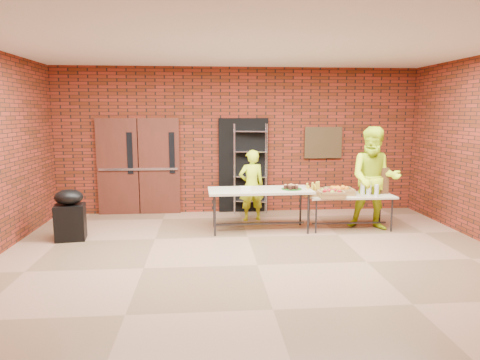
# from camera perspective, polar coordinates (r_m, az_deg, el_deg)

# --- Properties ---
(room) EXTENTS (8.08, 7.08, 3.28)m
(room) POSITION_cam_1_polar(r_m,az_deg,el_deg) (6.05, 2.44, 3.11)
(room) COLOR brown
(room) RESTS_ON ground
(double_doors) EXTENTS (1.78, 0.12, 2.10)m
(double_doors) POSITION_cam_1_polar(r_m,az_deg,el_deg) (9.59, -13.33, 1.77)
(double_doors) COLOR #4C1E15
(double_doors) RESTS_ON room
(dark_doorway) EXTENTS (1.10, 0.06, 2.10)m
(dark_doorway) POSITION_cam_1_polar(r_m,az_deg,el_deg) (9.54, 0.46, 1.95)
(dark_doorway) COLOR black
(dark_doorway) RESTS_ON room
(bronze_plaque) EXTENTS (0.85, 0.04, 0.70)m
(bronze_plaque) POSITION_cam_1_polar(r_m,az_deg,el_deg) (9.81, 11.04, 4.91)
(bronze_plaque) COLOR #3A2B17
(bronze_plaque) RESTS_ON room
(wire_rack) EXTENTS (0.76, 0.39, 1.98)m
(wire_rack) POSITION_cam_1_polar(r_m,az_deg,el_deg) (9.42, 1.39, 1.49)
(wire_rack) COLOR silver
(wire_rack) RESTS_ON room
(table_left) EXTENTS (1.95, 0.85, 0.79)m
(table_left) POSITION_cam_1_polar(r_m,az_deg,el_deg) (8.05, 2.66, -1.71)
(table_left) COLOR beige
(table_left) RESTS_ON room
(table_right) EXTENTS (1.64, 0.70, 0.67)m
(table_right) POSITION_cam_1_polar(r_m,az_deg,el_deg) (8.45, 14.45, -2.26)
(table_right) COLOR beige
(table_right) RESTS_ON room
(basket_bananas) EXTENTS (0.47, 0.36, 0.14)m
(basket_bananas) POSITION_cam_1_polar(r_m,az_deg,el_deg) (8.23, 9.91, -1.56)
(basket_bananas) COLOR #9E6F3F
(basket_bananas) RESTS_ON table_right
(basket_oranges) EXTENTS (0.50, 0.39, 0.16)m
(basket_oranges) POSITION_cam_1_polar(r_m,az_deg,el_deg) (8.38, 13.09, -1.43)
(basket_oranges) COLOR #9E6F3F
(basket_oranges) RESTS_ON table_right
(basket_apples) EXTENTS (0.47, 0.36, 0.14)m
(basket_apples) POSITION_cam_1_polar(r_m,az_deg,el_deg) (8.10, 12.06, -1.79)
(basket_apples) COLOR #9E6F3F
(basket_apples) RESTS_ON table_right
(muffin_tray) EXTENTS (0.38, 0.38, 0.09)m
(muffin_tray) POSITION_cam_1_polar(r_m,az_deg,el_deg) (8.08, 6.89, -0.94)
(muffin_tray) COLOR #185416
(muffin_tray) RESTS_ON table_left
(napkin_box) EXTENTS (0.20, 0.13, 0.07)m
(napkin_box) POSITION_cam_1_polar(r_m,az_deg,el_deg) (7.95, 0.76, -1.11)
(napkin_box) COLOR white
(napkin_box) RESTS_ON table_left
(coffee_dispenser) EXTENTS (0.38, 0.34, 0.50)m
(coffee_dispenser) POSITION_cam_1_polar(r_m,az_deg,el_deg) (8.76, 17.68, 0.02)
(coffee_dispenser) COLOR #53321C
(coffee_dispenser) RESTS_ON table_right
(cup_stack_front) EXTENTS (0.09, 0.09, 0.27)m
(cup_stack_front) POSITION_cam_1_polar(r_m,az_deg,el_deg) (8.47, 16.82, -1.02)
(cup_stack_front) COLOR white
(cup_stack_front) RESTS_ON table_right
(cup_stack_mid) EXTENTS (0.08, 0.08, 0.23)m
(cup_stack_mid) POSITION_cam_1_polar(r_m,az_deg,el_deg) (8.35, 17.74, -1.35)
(cup_stack_mid) COLOR white
(cup_stack_mid) RESTS_ON table_right
(cup_stack_back) EXTENTS (0.08, 0.08, 0.25)m
(cup_stack_back) POSITION_cam_1_polar(r_m,az_deg,el_deg) (8.52, 16.06, -1.00)
(cup_stack_back) COLOR white
(cup_stack_back) RESTS_ON table_right
(covered_grill) EXTENTS (0.55, 0.48, 0.90)m
(covered_grill) POSITION_cam_1_polar(r_m,az_deg,el_deg) (8.07, -21.73, -4.32)
(covered_grill) COLOR black
(covered_grill) RESTS_ON room
(volunteer_woman) EXTENTS (0.59, 0.45, 1.47)m
(volunteer_woman) POSITION_cam_1_polar(r_m,az_deg,el_deg) (8.80, 1.54, -0.73)
(volunteer_woman) COLOR #CBF01A
(volunteer_woman) RESTS_ON room
(volunteer_man) EXTENTS (1.15, 1.03, 1.96)m
(volunteer_man) POSITION_cam_1_polar(r_m,az_deg,el_deg) (8.49, 17.47, 0.19)
(volunteer_man) COLOR #CBF01A
(volunteer_man) RESTS_ON room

